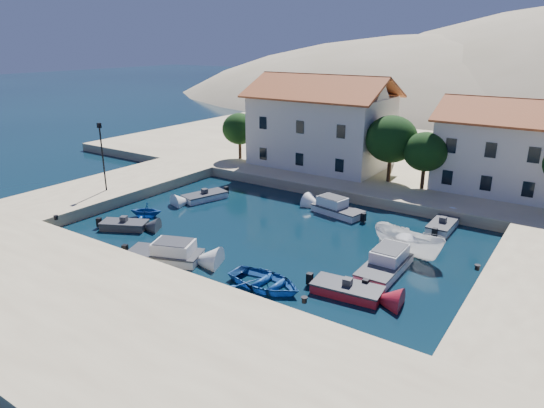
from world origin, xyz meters
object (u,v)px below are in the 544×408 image
(rowboat_south, at_px, (265,287))
(cabin_cruiser_south, at_px, (165,253))
(building_mid, at_px, (500,143))
(lamppost, at_px, (102,150))
(boat_east, at_px, (407,255))
(building_left, at_px, (321,120))
(cabin_cruiser_east, at_px, (385,265))

(rowboat_south, bearing_deg, cabin_cruiser_south, 97.05)
(building_mid, bearing_deg, rowboat_south, -106.40)
(building_mid, bearing_deg, lamppost, -144.55)
(lamppost, bearing_deg, building_mid, 35.45)
(cabin_cruiser_south, distance_m, boat_east, 16.73)
(building_left, distance_m, lamppost, 23.10)
(building_mid, bearing_deg, cabin_cruiser_east, -97.07)
(building_mid, relative_size, lamppost, 1.69)
(building_left, height_order, rowboat_south, building_left)
(building_left, relative_size, cabin_cruiser_east, 2.77)
(boat_east, bearing_deg, cabin_cruiser_south, 140.49)
(building_mid, relative_size, boat_east, 1.94)
(lamppost, distance_m, cabin_cruiser_south, 15.80)
(building_mid, relative_size, cabin_cruiser_east, 1.98)
(lamppost, xyz_separation_m, cabin_cruiser_south, (13.91, -6.14, -4.28))
(cabin_cruiser_south, relative_size, boat_east, 1.01)
(building_mid, distance_m, boat_east, 18.02)
(building_left, height_order, cabin_cruiser_south, building_left)
(lamppost, xyz_separation_m, boat_east, (27.29, 3.90, -4.75))
(cabin_cruiser_south, height_order, rowboat_south, cabin_cruiser_south)
(lamppost, bearing_deg, boat_east, 8.13)
(building_left, distance_m, cabin_cruiser_east, 25.45)
(cabin_cruiser_east, bearing_deg, boat_east, -5.96)
(lamppost, distance_m, rowboat_south, 22.89)
(rowboat_south, distance_m, boat_east, 10.86)
(cabin_cruiser_east, bearing_deg, building_mid, -7.49)
(lamppost, relative_size, cabin_cruiser_east, 1.17)
(rowboat_south, relative_size, boat_east, 0.90)
(cabin_cruiser_south, relative_size, cabin_cruiser_east, 1.04)
(building_left, xyz_separation_m, cabin_cruiser_east, (15.46, -19.46, -5.46))
(boat_east, bearing_deg, building_mid, 6.22)
(building_left, bearing_deg, boat_east, -45.56)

